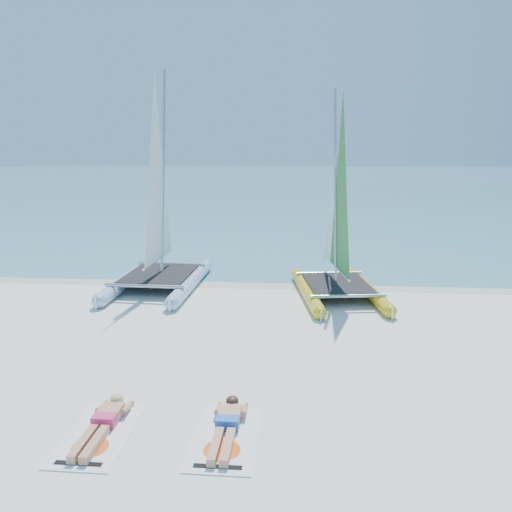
{
  "coord_description": "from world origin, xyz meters",
  "views": [
    {
      "loc": [
        0.89,
        -10.63,
        4.42
      ],
      "look_at": [
        -0.15,
        1.2,
        1.86
      ],
      "focal_mm": 35.0,
      "sensor_mm": 36.0,
      "label": 1
    }
  ],
  "objects": [
    {
      "name": "wet_sand_strip",
      "position": [
        0.0,
        5.5,
        0.0
      ],
      "size": [
        140.0,
        1.4,
        0.01
      ],
      "primitive_type": "cube",
      "color": "beige",
      "rests_on": "ground"
    },
    {
      "name": "ground",
      "position": [
        0.0,
        0.0,
        0.0
      ],
      "size": [
        140.0,
        140.0,
        0.0
      ],
      "primitive_type": "plane",
      "color": "silver",
      "rests_on": "ground"
    },
    {
      "name": "towel_a",
      "position": [
        -2.19,
        -3.8,
        0.01
      ],
      "size": [
        1.0,
        1.85,
        0.02
      ],
      "primitive_type": "cube",
      "color": "white",
      "rests_on": "ground"
    },
    {
      "name": "sunbather_b",
      "position": [
        -0.2,
        -3.5,
        0.12
      ],
      "size": [
        0.37,
        1.73,
        0.26
      ],
      "color": "tan",
      "rests_on": "towel_b"
    },
    {
      "name": "sunbather_a",
      "position": [
        -2.19,
        -3.61,
        0.12
      ],
      "size": [
        0.37,
        1.73,
        0.26
      ],
      "color": "tan",
      "rests_on": "towel_a"
    },
    {
      "name": "catamaran_blue",
      "position": [
        -3.6,
        4.84,
        2.14
      ],
      "size": [
        2.63,
        5.31,
        7.17
      ],
      "rotation": [
        0.0,
        0.0,
        -0.02
      ],
      "color": "#A4C2D8",
      "rests_on": "ground"
    },
    {
      "name": "sea",
      "position": [
        0.0,
        63.0,
        0.01
      ],
      "size": [
        140.0,
        115.0,
        0.01
      ],
      "primitive_type": "cube",
      "color": "#72A9BE",
      "rests_on": "ground"
    },
    {
      "name": "towel_b",
      "position": [
        -0.2,
        -3.7,
        0.01
      ],
      "size": [
        1.0,
        1.85,
        0.02
      ],
      "primitive_type": "cube",
      "color": "white",
      "rests_on": "ground"
    },
    {
      "name": "catamaran_yellow",
      "position": [
        2.02,
        4.67,
        2.03
      ],
      "size": [
        2.94,
        5.17,
        6.43
      ],
      "rotation": [
        0.0,
        0.0,
        0.15
      ],
      "color": "yellow",
      "rests_on": "ground"
    }
  ]
}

